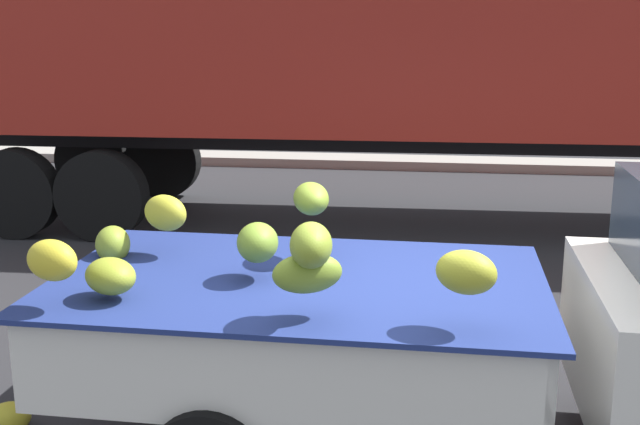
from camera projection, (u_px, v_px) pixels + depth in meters
curb_strip at (426, 163)px, 14.17m from camera, size 80.00×0.80×0.16m
semi_trailer at (406, 22)px, 9.68m from camera, size 12.05×2.83×3.95m
fallen_banana_bunch_near_tailgate at (6, 420)px, 4.99m from camera, size 0.36×0.40×0.20m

